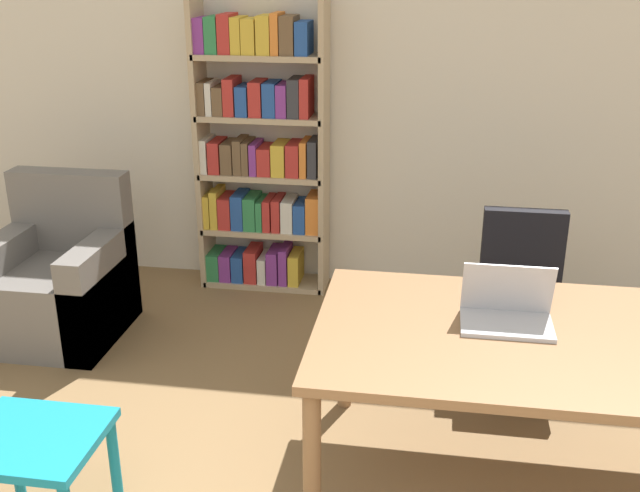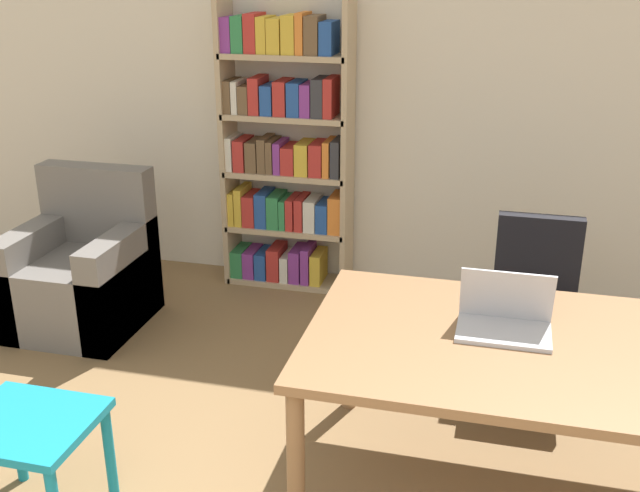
{
  "view_description": "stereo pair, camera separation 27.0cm",
  "coord_description": "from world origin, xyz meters",
  "px_view_note": "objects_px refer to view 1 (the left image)",
  "views": [
    {
      "loc": [
        0.4,
        -0.37,
        2.14
      ],
      "look_at": [
        -0.08,
        2.62,
        0.98
      ],
      "focal_mm": 42.0,
      "sensor_mm": 36.0,
      "label": 1
    },
    {
      "loc": [
        0.67,
        -0.32,
        2.14
      ],
      "look_at": [
        -0.08,
        2.62,
        0.98
      ],
      "focal_mm": 42.0,
      "sensor_mm": 36.0,
      "label": 2
    }
  ],
  "objects_px": {
    "office_chair": "(519,310)",
    "side_table_blue": "(34,454)",
    "laptop": "(507,311)",
    "desk": "(547,351)",
    "armchair": "(59,285)",
    "bookshelf": "(260,156)"
  },
  "relations": [
    {
      "from": "office_chair",
      "to": "bookshelf",
      "type": "distance_m",
      "value": 2.0
    },
    {
      "from": "laptop",
      "to": "bookshelf",
      "type": "xyz_separation_m",
      "value": [
        -1.48,
        1.84,
        0.14
      ]
    },
    {
      "from": "office_chair",
      "to": "side_table_blue",
      "type": "distance_m",
      "value": 2.45
    },
    {
      "from": "desk",
      "to": "armchair",
      "type": "xyz_separation_m",
      "value": [
        -2.69,
        1.01,
        -0.34
      ]
    },
    {
      "from": "desk",
      "to": "office_chair",
      "type": "distance_m",
      "value": 0.93
    },
    {
      "from": "laptop",
      "to": "bookshelf",
      "type": "height_order",
      "value": "bookshelf"
    },
    {
      "from": "armchair",
      "to": "office_chair",
      "type": "bearing_deg",
      "value": -2.44
    },
    {
      "from": "laptop",
      "to": "armchair",
      "type": "xyz_separation_m",
      "value": [
        -2.52,
        0.93,
        -0.47
      ]
    },
    {
      "from": "office_chair",
      "to": "armchair",
      "type": "bearing_deg",
      "value": 177.56
    },
    {
      "from": "desk",
      "to": "side_table_blue",
      "type": "bearing_deg",
      "value": -161.96
    },
    {
      "from": "desk",
      "to": "bookshelf",
      "type": "distance_m",
      "value": 2.55
    },
    {
      "from": "desk",
      "to": "armchair",
      "type": "relative_size",
      "value": 2.0
    },
    {
      "from": "laptop",
      "to": "office_chair",
      "type": "bearing_deg",
      "value": 79.32
    },
    {
      "from": "laptop",
      "to": "armchair",
      "type": "height_order",
      "value": "laptop"
    },
    {
      "from": "laptop",
      "to": "bookshelf",
      "type": "relative_size",
      "value": 0.19
    },
    {
      "from": "laptop",
      "to": "bookshelf",
      "type": "distance_m",
      "value": 2.37
    },
    {
      "from": "office_chair",
      "to": "side_table_blue",
      "type": "xyz_separation_m",
      "value": [
        -1.92,
        -1.53,
        -0.02
      ]
    },
    {
      "from": "laptop",
      "to": "armchair",
      "type": "bearing_deg",
      "value": 159.81
    },
    {
      "from": "laptop",
      "to": "office_chair",
      "type": "distance_m",
      "value": 0.91
    },
    {
      "from": "desk",
      "to": "office_chair",
      "type": "xyz_separation_m",
      "value": [
        -0.01,
        0.89,
        -0.25
      ]
    },
    {
      "from": "armchair",
      "to": "bookshelf",
      "type": "xyz_separation_m",
      "value": [
        1.04,
        0.91,
        0.6
      ]
    },
    {
      "from": "office_chair",
      "to": "side_table_blue",
      "type": "height_order",
      "value": "office_chair"
    }
  ]
}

